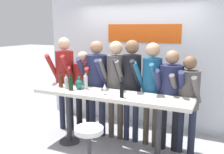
% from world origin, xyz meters
% --- Properties ---
extents(ground_plane, '(40.00, 40.00, 0.00)m').
position_xyz_m(ground_plane, '(0.00, 0.00, 0.00)').
color(ground_plane, '#9E9EA3').
extents(back_wall, '(4.19, 0.12, 2.81)m').
position_xyz_m(back_wall, '(0.00, 1.41, 1.41)').
color(back_wall, silver).
rests_on(back_wall, ground_plane).
extents(tasting_table, '(2.59, 0.57, 0.99)m').
position_xyz_m(tasting_table, '(0.00, 0.00, 0.85)').
color(tasting_table, silver).
rests_on(tasting_table, ground_plane).
extents(bar_stool, '(0.42, 0.42, 0.69)m').
position_xyz_m(bar_stool, '(0.02, -0.72, 0.46)').
color(bar_stool, '#333338').
rests_on(bar_stool, ground_plane).
extents(person_far_left, '(0.44, 0.58, 1.84)m').
position_xyz_m(person_far_left, '(-1.18, 0.46, 1.15)').
color(person_far_left, '#23283D').
rests_on(person_far_left, ground_plane).
extents(person_left, '(0.49, 0.58, 1.59)m').
position_xyz_m(person_left, '(-0.80, 0.51, 0.98)').
color(person_left, black).
rests_on(person_left, ground_plane).
extents(person_center_left, '(0.46, 0.57, 1.79)m').
position_xyz_m(person_center_left, '(-0.49, 0.48, 1.11)').
color(person_center_left, '#23283D').
rests_on(person_center_left, ground_plane).
extents(person_center, '(0.39, 0.53, 1.80)m').
position_xyz_m(person_center, '(-0.12, 0.50, 1.13)').
color(person_center, '#473D33').
rests_on(person_center, ground_plane).
extents(person_center_right, '(0.42, 0.56, 1.82)m').
position_xyz_m(person_center_right, '(0.18, 0.51, 1.15)').
color(person_center_right, '#23283D').
rests_on(person_center_right, ground_plane).
extents(person_right, '(0.45, 0.58, 1.79)m').
position_xyz_m(person_right, '(0.55, 0.47, 1.13)').
color(person_right, '#473D33').
rests_on(person_right, ground_plane).
extents(person_far_right, '(0.47, 0.56, 1.68)m').
position_xyz_m(person_far_right, '(0.87, 0.45, 1.03)').
color(person_far_right, black).
rests_on(person_far_right, ground_plane).
extents(person_rightmost, '(0.47, 0.57, 1.60)m').
position_xyz_m(person_rightmost, '(1.14, 0.44, 0.99)').
color(person_rightmost, '#23283D').
rests_on(person_rightmost, ground_plane).
extents(wine_bottle_0, '(0.07, 0.07, 0.27)m').
position_xyz_m(wine_bottle_0, '(-0.97, 0.03, 1.12)').
color(wine_bottle_0, '#4C1E0F').
rests_on(wine_bottle_0, tasting_table).
extents(wine_bottle_1, '(0.08, 0.08, 0.28)m').
position_xyz_m(wine_bottle_1, '(-0.68, -0.08, 1.12)').
color(wine_bottle_1, black).
rests_on(wine_bottle_1, tasting_table).
extents(wine_bottle_2, '(0.06, 0.06, 0.26)m').
position_xyz_m(wine_bottle_2, '(-0.81, -0.02, 1.11)').
color(wine_bottle_2, '#B7BCC1').
rests_on(wine_bottle_2, tasting_table).
extents(wine_bottle_3, '(0.06, 0.06, 0.32)m').
position_xyz_m(wine_bottle_3, '(0.26, -0.14, 1.14)').
color(wine_bottle_3, black).
rests_on(wine_bottle_3, tasting_table).
extents(wine_bottle_4, '(0.07, 0.07, 0.30)m').
position_xyz_m(wine_bottle_4, '(-0.50, 0.10, 1.13)').
color(wine_bottle_4, '#B7BCC1').
rests_on(wine_bottle_4, tasting_table).
extents(wine_glass_0, '(0.07, 0.07, 0.18)m').
position_xyz_m(wine_glass_0, '(-0.04, -0.10, 1.12)').
color(wine_glass_0, silver).
rests_on(wine_glass_0, tasting_table).
extents(decorative_vase, '(0.13, 0.13, 0.22)m').
position_xyz_m(decorative_vase, '(-0.59, 0.03, 1.08)').
color(decorative_vase, '#1E665B').
rests_on(decorative_vase, tasting_table).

